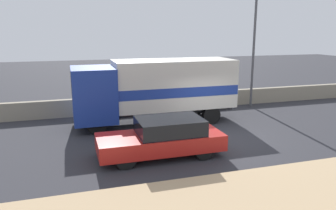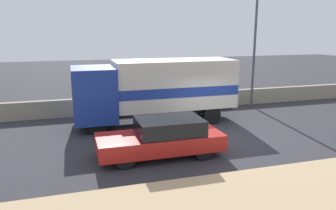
{
  "view_description": "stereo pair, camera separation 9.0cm",
  "coord_description": "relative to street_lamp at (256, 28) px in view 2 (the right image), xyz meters",
  "views": [
    {
      "loc": [
        -6.04,
        -12.03,
        4.51
      ],
      "look_at": [
        -2.04,
        1.0,
        1.38
      ],
      "focal_mm": 35.0,
      "sensor_mm": 36.0,
      "label": 1
    },
    {
      "loc": [
        -5.95,
        -12.05,
        4.51
      ],
      "look_at": [
        -2.04,
        1.0,
        1.38
      ],
      "focal_mm": 35.0,
      "sensor_mm": 36.0,
      "label": 2
    }
  ],
  "objects": [
    {
      "name": "ground_plane",
      "position": [
        -4.39,
        -4.93,
        -4.64
      ],
      "size": [
        80.0,
        80.0,
        0.0
      ],
      "primitive_type": "plane",
      "color": "#2D2D33"
    },
    {
      "name": "dirt_shoulder_foreground",
      "position": [
        -4.39,
        -10.69,
        -4.62
      ],
      "size": [
        60.0,
        5.08,
        0.04
      ],
      "color": "tan",
      "rests_on": "ground_plane"
    },
    {
      "name": "stone_wall_backdrop",
      "position": [
        -4.39,
        0.73,
        -4.18
      ],
      "size": [
        60.0,
        0.35,
        0.93
      ],
      "color": "gray",
      "rests_on": "ground_plane"
    },
    {
      "name": "street_lamp",
      "position": [
        0.0,
        0.0,
        0.0
      ],
      "size": [
        0.56,
        0.28,
        8.16
      ],
      "color": "#4C4C51",
      "rests_on": "ground_plane"
    },
    {
      "name": "box_truck",
      "position": [
        -6.36,
        -1.77,
        -2.89
      ],
      "size": [
        7.79,
        2.48,
        3.1
      ],
      "rotation": [
        0.0,
        0.0,
        3.14
      ],
      "color": "navy",
      "rests_on": "ground_plane"
    },
    {
      "name": "car_hatchback",
      "position": [
        -7.27,
        -6.09,
        -3.93
      ],
      "size": [
        4.53,
        1.79,
        1.4
      ],
      "rotation": [
        0.0,
        0.0,
        3.14
      ],
      "color": "#B21E19",
      "rests_on": "ground_plane"
    }
  ]
}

